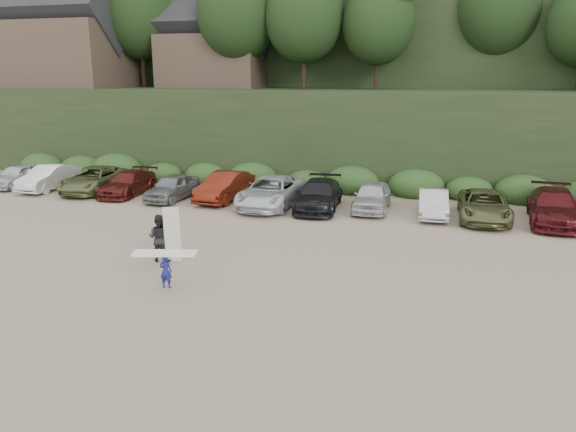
% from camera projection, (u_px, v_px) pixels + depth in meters
% --- Properties ---
extents(ground, '(120.00, 120.00, 0.00)m').
position_uv_depth(ground, '(265.00, 268.00, 21.38)').
color(ground, tan).
rests_on(ground, ground).
extents(hillside_backdrop, '(90.00, 41.50, 28.00)m').
position_uv_depth(hillside_backdrop, '(383.00, 27.00, 52.07)').
color(hillside_backdrop, black).
rests_on(hillside_backdrop, ground).
extents(parked_cars, '(39.46, 6.52, 1.63)m').
position_uv_depth(parked_cars, '(292.00, 193.00, 30.94)').
color(parked_cars, silver).
rests_on(parked_cars, ground).
extents(child_surfer, '(2.24, 1.14, 1.29)m').
position_uv_depth(child_surfer, '(165.00, 263.00, 19.23)').
color(child_surfer, navy).
rests_on(child_surfer, ground).
extents(adult_surfer, '(1.38, 0.75, 2.23)m').
position_uv_depth(adult_surfer, '(161.00, 237.00, 21.93)').
color(adult_surfer, black).
rests_on(adult_surfer, ground).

